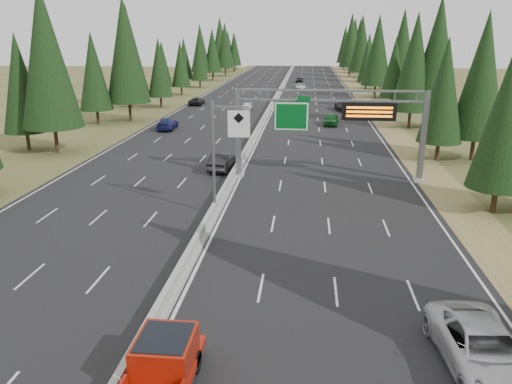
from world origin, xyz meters
The scene contains 19 objects.
road centered at (0.00, 80.00, 0.04)m, with size 32.00×260.00×0.08m, color black.
shoulder_right centered at (17.80, 80.00, 0.03)m, with size 3.60×260.00×0.06m, color olive.
shoulder_left centered at (-17.80, 80.00, 0.03)m, with size 3.60×260.00×0.06m, color #4E5327.
median_barrier centered at (0.00, 80.00, 0.41)m, with size 0.70×260.00×0.85m.
sign_gantry centered at (8.92, 34.88, 5.27)m, with size 16.75×0.98×7.80m.
hov_sign_pole centered at (0.58, 24.97, 4.72)m, with size 2.80×0.50×8.00m.
tree_row_right centered at (21.69, 79.06, 9.33)m, with size 12.25×240.76×18.91m.
tree_row_left centered at (-22.10, 55.61, 9.28)m, with size 11.45×238.97×18.97m.
silver_minivan centered at (13.17, 8.90, 0.96)m, with size 2.92×6.33×1.76m, color #BDBCC1.
red_pickup centered at (1.50, 6.48, 1.15)m, with size 2.12×5.94×1.93m.
car_ahead_green centered at (9.79, 63.28, 0.89)m, with size 1.92×4.77×1.62m, color #13531B.
car_ahead_dkred centered at (14.50, 73.23, 0.90)m, with size 1.73×4.97×1.64m, color #4D0B16.
car_ahead_dkgrey centered at (12.37, 78.44, 0.90)m, with size 2.29×5.62×1.63m, color black.
car_ahead_white centered at (4.62, 113.00, 0.77)m, with size 2.28×4.94×1.37m, color white.
car_ahead_far centered at (4.07, 130.72, 0.84)m, with size 1.81×4.49×1.53m, color black.
car_onc_near centered at (-1.50, 37.23, 0.90)m, with size 1.74×5.00×1.65m, color black.
car_onc_blue centered at (-12.39, 57.51, 0.85)m, with size 2.15×5.30×1.54m, color navy.
car_onc_white centered at (-3.85, 76.93, 0.76)m, with size 1.60×3.98×1.36m, color white.
car_onc_far centered at (-13.87, 82.71, 0.78)m, with size 2.33×5.05×1.40m, color black.
Camera 1 is at (6.28, -7.95, 12.21)m, focal length 35.00 mm.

